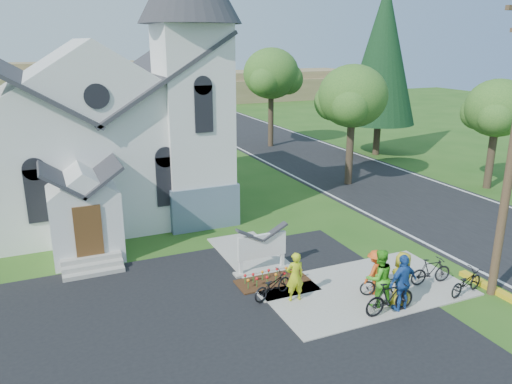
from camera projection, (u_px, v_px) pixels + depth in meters
name	position (u px, v px, depth m)	size (l,w,h in m)	color
ground	(335.00, 305.00, 16.37)	(120.00, 120.00, 0.00)	#285418
road	(342.00, 170.00, 33.34)	(8.00, 90.00, 0.02)	black
sidewalk	(364.00, 289.00, 17.37)	(7.00, 4.00, 0.05)	#A09B90
church	(100.00, 108.00, 23.66)	(12.35, 12.00, 13.00)	white
church_sign	(262.00, 246.00, 18.41)	(2.20, 0.40, 1.70)	#A09B90
flower_bed	(272.00, 281.00, 17.91)	(2.60, 1.10, 0.07)	#33170E
tree_road_near	(353.00, 97.00, 28.62)	(4.00, 4.00, 7.05)	#36261D
tree_road_mid	(271.00, 74.00, 39.16)	(4.40, 4.40, 7.80)	#36261D
tree_road_far	(498.00, 109.00, 27.98)	(3.60, 3.60, 6.30)	#36261D
conifer	(383.00, 54.00, 35.74)	(5.20, 5.20, 12.40)	#36261D
distant_hills	(129.00, 88.00, 66.36)	(61.00, 10.00, 5.60)	olive
cyclist_0	(295.00, 277.00, 16.34)	(0.62, 0.41, 1.70)	#B8C717
bike_0	(272.00, 285.00, 16.66)	(0.57, 1.63, 0.85)	black
cyclist_1	(379.00, 278.00, 15.99)	(0.94, 0.73, 1.93)	green
bike_1	(390.00, 298.00, 15.61)	(0.51, 1.82, 1.09)	black
cyclist_2	(403.00, 282.00, 15.74)	(1.11, 0.46, 1.89)	#204FA3
bike_2	(383.00, 284.00, 16.79)	(0.55, 1.57, 0.83)	black
cyclist_3	(375.00, 272.00, 16.82)	(1.01, 0.58, 1.56)	#DC5018
bike_3	(431.00, 271.00, 17.55)	(0.45, 1.61, 0.97)	black
cyclist_4	(402.00, 279.00, 16.03)	(0.89, 0.58, 1.83)	gold
bike_4	(466.00, 282.00, 16.87)	(0.56, 1.62, 0.85)	black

